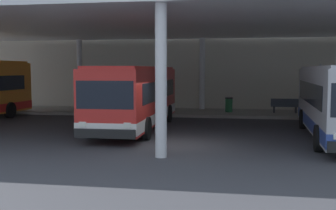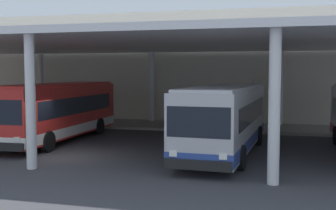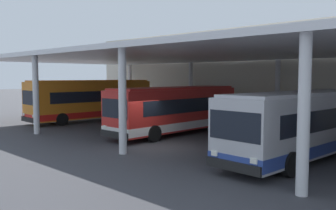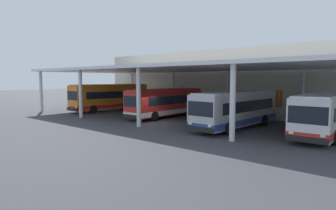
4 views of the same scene
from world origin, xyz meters
name	(u,v)px [view 2 (image 2 of 4)]	position (x,y,z in m)	size (l,w,h in m)	color
ground_plane	(63,157)	(0.00, 0.00, 0.00)	(200.00, 200.00, 0.00)	#3D3D42
platform_kerb	(144,124)	(0.00, 11.75, 0.09)	(42.00, 4.50, 0.18)	gray
station_building_facade	(157,67)	(0.00, 15.00, 4.16)	(48.00, 1.60, 8.32)	beige
canopy_shelter	(109,45)	(0.00, 5.50, 5.29)	(40.00, 17.00, 5.55)	silver
bus_second_bay	(58,111)	(-2.53, 4.09, 1.66)	(2.81, 10.56, 3.17)	red
bus_middle_bay	(225,119)	(6.93, 2.58, 1.66)	(3.08, 10.64, 3.17)	#B7B7BC
bench_waiting	(224,119)	(5.62, 11.82, 0.66)	(1.80, 0.45, 0.92)	#383D47
trash_bin	(171,117)	(1.97, 11.65, 0.68)	(0.52, 0.52, 0.98)	#236638
banner_sign	(253,100)	(7.63, 10.94, 1.98)	(0.70, 0.12, 3.20)	#B2B2B7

